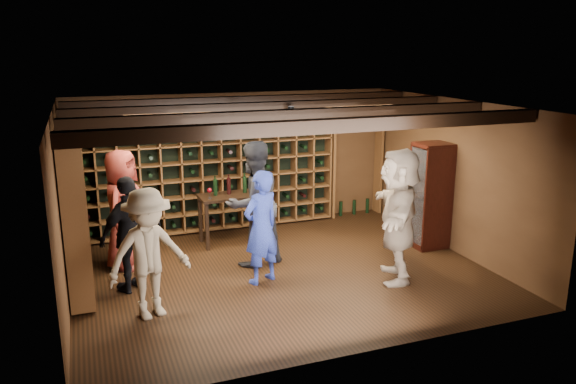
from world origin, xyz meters
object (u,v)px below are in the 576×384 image
object	(u,v)px
guest_red_floral	(123,209)
guest_woman_black	(131,234)
guest_khaki	(149,254)
guest_beige	(398,215)
display_cabinet	(430,198)
tasting_table	(232,200)
man_blue_shirt	(261,227)
man_grey_suit	(254,204)

from	to	relation	value
guest_red_floral	guest_woman_black	xyz separation A→B (m)	(0.03, -0.92, -0.10)
guest_khaki	guest_beige	xyz separation A→B (m)	(3.50, -0.03, 0.14)
display_cabinet	guest_beige	xyz separation A→B (m)	(-1.23, -1.01, 0.11)
display_cabinet	tasting_table	world-z (taller)	display_cabinet
display_cabinet	man_blue_shirt	bearing A→B (deg)	-171.89
display_cabinet	guest_beige	size ratio (longest dim) A/B	0.90
guest_red_floral	guest_woman_black	bearing A→B (deg)	-152.57
man_grey_suit	guest_red_floral	bearing A→B (deg)	-35.30
guest_beige	guest_woman_black	bearing A→B (deg)	-78.59
guest_red_floral	guest_woman_black	distance (m)	0.92
man_blue_shirt	guest_woman_black	distance (m)	1.79
guest_woman_black	display_cabinet	bearing A→B (deg)	151.97
man_grey_suit	guest_khaki	distance (m)	2.14
man_grey_suit	guest_woman_black	xyz separation A→B (m)	(-1.86, -0.35, -0.16)
guest_khaki	guest_woman_black	bearing A→B (deg)	81.03
guest_beige	guest_red_floral	bearing A→B (deg)	-91.00
display_cabinet	guest_beige	bearing A→B (deg)	-140.54
display_cabinet	man_grey_suit	size ratio (longest dim) A/B	0.90
guest_khaki	guest_beige	distance (m)	3.51
man_blue_shirt	guest_woman_black	size ratio (longest dim) A/B	1.01
display_cabinet	man_blue_shirt	xyz separation A→B (m)	(-3.11, -0.44, -0.03)
display_cabinet	guest_red_floral	distance (m)	4.96
man_grey_suit	man_blue_shirt	bearing A→B (deg)	63.09
guest_woman_black	tasting_table	bearing A→B (deg)	-170.62
guest_woman_black	tasting_table	xyz separation A→B (m)	(1.81, 1.43, -0.06)
guest_beige	man_grey_suit	bearing A→B (deg)	-100.00
man_grey_suit	guest_khaki	world-z (taller)	man_grey_suit
man_blue_shirt	guest_woman_black	xyz separation A→B (m)	(-1.75, 0.36, -0.01)
guest_woman_black	tasting_table	distance (m)	2.30
guest_woman_black	guest_beige	xyz separation A→B (m)	(3.63, -0.93, 0.16)
man_blue_shirt	man_grey_suit	bearing A→B (deg)	-122.39
display_cabinet	man_grey_suit	world-z (taller)	man_grey_suit
display_cabinet	guest_woman_black	bearing A→B (deg)	-179.07
guest_woman_black	guest_khaki	distance (m)	0.91
guest_beige	tasting_table	xyz separation A→B (m)	(-1.82, 2.36, -0.21)
man_blue_shirt	man_grey_suit	xyz separation A→B (m)	(0.11, 0.71, 0.15)
man_blue_shirt	guest_beige	distance (m)	1.97
guest_beige	man_blue_shirt	bearing A→B (deg)	-81.03
guest_red_floral	tasting_table	bearing A→B (deg)	-48.77
man_grey_suit	tasting_table	world-z (taller)	man_grey_suit
man_blue_shirt	guest_woman_black	world-z (taller)	man_blue_shirt
man_grey_suit	guest_beige	bearing A→B (deg)	125.71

